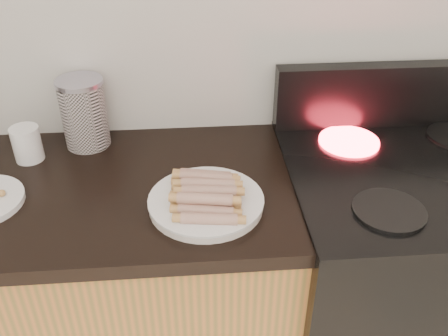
{
  "coord_description": "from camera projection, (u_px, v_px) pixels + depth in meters",
  "views": [
    {
      "loc": [
        0.13,
        0.58,
        1.67
      ],
      "look_at": [
        0.21,
        1.62,
        0.99
      ],
      "focal_mm": 40.0,
      "sensor_mm": 36.0,
      "label": 1
    }
  ],
  "objects": [
    {
      "name": "wall_back",
      "position": [
        137.0,
        2.0,
        1.38
      ],
      "size": [
        4.0,
        0.04,
        2.6
      ],
      "primitive_type": "cube",
      "color": "silver",
      "rests_on": "ground"
    },
    {
      "name": "stove",
      "position": [
        396.0,
        287.0,
        1.63
      ],
      "size": [
        0.76,
        0.65,
        0.91
      ],
      "color": "black",
      "rests_on": "floor"
    },
    {
      "name": "stove_panel",
      "position": [
        395.0,
        95.0,
        1.56
      ],
      "size": [
        0.76,
        0.06,
        0.2
      ],
      "primitive_type": "cube",
      "color": "black",
      "rests_on": "stove"
    },
    {
      "name": "burner_near_left",
      "position": [
        389.0,
        211.0,
        1.22
      ],
      "size": [
        0.18,
        0.18,
        0.01
      ],
      "primitive_type": "cylinder",
      "color": "black",
      "rests_on": "stove"
    },
    {
      "name": "burner_far_left",
      "position": [
        349.0,
        141.0,
        1.51
      ],
      "size": [
        0.18,
        0.18,
        0.01
      ],
      "primitive_type": "cylinder",
      "color": "#FF1E2D",
      "rests_on": "stove"
    },
    {
      "name": "main_plate",
      "position": [
        206.0,
        203.0,
        1.26
      ],
      "size": [
        0.29,
        0.29,
        0.02
      ],
      "primitive_type": "cylinder",
      "rotation": [
        0.0,
        0.0,
        0.01
      ],
      "color": "white",
      "rests_on": "counter_slab"
    },
    {
      "name": "hotdog_pile",
      "position": [
        206.0,
        193.0,
        1.24
      ],
      "size": [
        0.14,
        0.24,
        0.05
      ],
      "rotation": [
        0.0,
        0.0,
        -0.18
      ],
      "color": "#A12B29",
      "rests_on": "main_plate"
    },
    {
      "name": "canister",
      "position": [
        84.0,
        113.0,
        1.47
      ],
      "size": [
        0.14,
        0.14,
        0.21
      ],
      "rotation": [
        0.0,
        0.0,
        -0.17
      ],
      "color": "white",
      "rests_on": "counter_slab"
    },
    {
      "name": "mug",
      "position": [
        27.0,
        144.0,
        1.42
      ],
      "size": [
        0.1,
        0.1,
        0.1
      ],
      "primitive_type": "cylinder",
      "rotation": [
        0.0,
        0.0,
        0.34
      ],
      "color": "silver",
      "rests_on": "counter_slab"
    }
  ]
}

